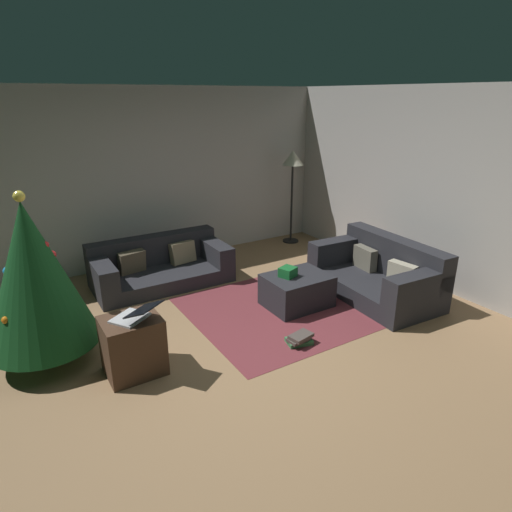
{
  "coord_description": "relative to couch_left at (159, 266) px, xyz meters",
  "views": [
    {
      "loc": [
        -1.88,
        -3.27,
        2.47
      ],
      "look_at": [
        0.57,
        0.69,
        0.75
      ],
      "focal_mm": 30.67,
      "sensor_mm": 36.0,
      "label": 1
    }
  ],
  "objects": [
    {
      "name": "area_rug",
      "position": [
        1.18,
        -1.6,
        -0.24
      ],
      "size": [
        2.6,
        2.0,
        0.01
      ],
      "primitive_type": "cube",
      "color": "brown",
      "rests_on": "ground_plane"
    },
    {
      "name": "rear_partition",
      "position": [
        0.05,
        0.9,
        1.06
      ],
      "size": [
        6.4,
        0.12,
        2.6
      ],
      "primitive_type": "cube",
      "color": "#BCB7B2",
      "rests_on": "ground_plane"
    },
    {
      "name": "couch_left",
      "position": [
        0.0,
        0.0,
        0.0
      ],
      "size": [
        1.83,
        0.91,
        0.61
      ],
      "rotation": [
        0.0,
        0.0,
        3.13
      ],
      "color": "#26262B",
      "rests_on": "ground_plane"
    },
    {
      "name": "corner_partition",
      "position": [
        3.19,
        -2.24,
        1.06
      ],
      "size": [
        0.12,
        6.4,
        2.6
      ],
      "primitive_type": "cube",
      "color": "#B5B0AB",
      "rests_on": "ground_plane"
    },
    {
      "name": "couch_right",
      "position": [
        2.3,
        -1.89,
        0.04
      ],
      "size": [
        1.01,
        1.72,
        0.73
      ],
      "rotation": [
        0.0,
        0.0,
        1.51
      ],
      "color": "#26262B",
      "rests_on": "ground_plane"
    },
    {
      "name": "laptop",
      "position": [
        -0.92,
        -1.98,
        0.38
      ],
      "size": [
        0.48,
        0.52,
        0.19
      ],
      "color": "silver",
      "rests_on": "side_table"
    },
    {
      "name": "tv_remote",
      "position": [
        1.13,
        -1.52,
        0.17
      ],
      "size": [
        0.11,
        0.17,
        0.02
      ],
      "primitive_type": "cube",
      "rotation": [
        0.0,
        0.0,
        0.37
      ],
      "color": "black",
      "rests_on": "ottoman"
    },
    {
      "name": "christmas_tree",
      "position": [
        -1.62,
        -1.29,
        0.67
      ],
      "size": [
        1.03,
        1.03,
        1.7
      ],
      "color": "brown",
      "rests_on": "ground_plane"
    },
    {
      "name": "gift_box",
      "position": [
        1.07,
        -1.56,
        0.22
      ],
      "size": [
        0.23,
        0.22,
        0.12
      ],
      "primitive_type": "cube",
      "rotation": [
        0.0,
        0.0,
        0.35
      ],
      "color": "#19662D",
      "rests_on": "ottoman"
    },
    {
      "name": "ottoman",
      "position": [
        1.18,
        -1.6,
        -0.04
      ],
      "size": [
        0.77,
        0.6,
        0.4
      ],
      "primitive_type": "cube",
      "color": "#26262B",
      "rests_on": "ground_plane"
    },
    {
      "name": "corner_lamp",
      "position": [
        2.61,
        0.49,
        1.12
      ],
      "size": [
        0.36,
        0.36,
        1.6
      ],
      "color": "black",
      "rests_on": "ground_plane"
    },
    {
      "name": "side_table",
      "position": [
        -0.95,
        -1.92,
        0.04
      ],
      "size": [
        0.52,
        0.44,
        0.56
      ],
      "primitive_type": "cube",
      "color": "#4C3323",
      "rests_on": "ground_plane"
    },
    {
      "name": "book_stack",
      "position": [
        0.67,
        -2.35,
        -0.18
      ],
      "size": [
        0.3,
        0.25,
        0.12
      ],
      "color": "#387A47",
      "rests_on": "ground_plane"
    },
    {
      "name": "ground_plane",
      "position": [
        0.05,
        -2.24,
        -0.24
      ],
      "size": [
        6.4,
        6.4,
        0.0
      ],
      "primitive_type": "plane",
      "color": "#93704C"
    }
  ]
}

